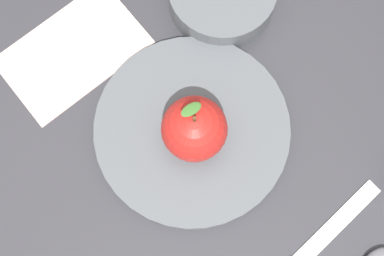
{
  "coord_description": "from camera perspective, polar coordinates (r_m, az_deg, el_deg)",
  "views": [
    {
      "loc": [
        -0.09,
        0.06,
        0.63
      ],
      "look_at": [
        0.05,
        0.01,
        0.02
      ],
      "focal_mm": 51.48,
      "sensor_mm": 36.0,
      "label": 1
    }
  ],
  "objects": [
    {
      "name": "linen_napkin",
      "position": [
        0.69,
        -12.22,
        7.77
      ],
      "size": [
        0.16,
        0.2,
        0.0
      ],
      "primitive_type": "cube",
      "rotation": [
        0.0,
        0.0,
        3.49
      ],
      "color": "beige",
      "rests_on": "ground_plane"
    },
    {
      "name": "ground_plane",
      "position": [
        0.64,
        2.03,
        -3.93
      ],
      "size": [
        2.4,
        2.4,
        0.0
      ],
      "primitive_type": "plane",
      "color": "#2D2D33"
    },
    {
      "name": "apple",
      "position": [
        0.59,
        0.24,
        -0.09
      ],
      "size": [
        0.07,
        0.07,
        0.08
      ],
      "color": "#B21E19",
      "rests_on": "dinner_plate"
    },
    {
      "name": "dinner_plate",
      "position": [
        0.63,
        -0.0,
        -0.21
      ],
      "size": [
        0.23,
        0.23,
        0.02
      ],
      "color": "#4C5156",
      "rests_on": "ground_plane"
    }
  ]
}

